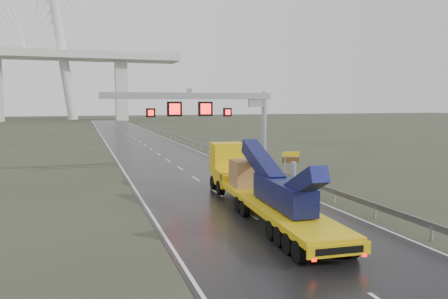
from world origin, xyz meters
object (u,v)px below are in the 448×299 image
object	(u,v)px
sign_gantry	(213,110)
exit_sign_pair	(291,160)
heavy_haul_truck	(254,182)
striped_barrier	(267,170)

from	to	relation	value
sign_gantry	exit_sign_pair	xyz separation A→B (m)	(5.00, -4.96, -3.94)
heavy_haul_truck	exit_sign_pair	xyz separation A→B (m)	(6.27, 7.68, 0.11)
exit_sign_pair	heavy_haul_truck	bearing A→B (deg)	-111.55
exit_sign_pair	striped_barrier	world-z (taller)	exit_sign_pair
sign_gantry	heavy_haul_truck	bearing A→B (deg)	-95.76
sign_gantry	heavy_haul_truck	distance (m)	13.33
sign_gantry	striped_barrier	xyz separation A→B (m)	(3.95, -2.60, -5.05)
heavy_haul_truck	striped_barrier	size ratio (longest dim) A/B	15.47
heavy_haul_truck	striped_barrier	xyz separation A→B (m)	(5.23, 10.04, -1.00)
exit_sign_pair	striped_barrier	size ratio (longest dim) A/B	2.13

